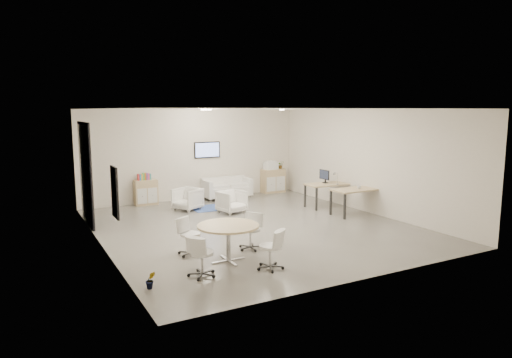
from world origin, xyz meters
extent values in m
cube|color=#5F5C56|center=(0.00, 0.00, -0.40)|extent=(8.00, 9.00, 0.80)
cube|color=white|center=(0.00, 0.00, 3.60)|extent=(8.00, 9.00, 0.80)
cube|color=beige|center=(0.00, 4.90, 1.60)|extent=(8.00, 0.80, 3.20)
cube|color=beige|center=(0.00, -4.90, 1.60)|extent=(8.00, 0.80, 3.20)
cube|color=beige|center=(-4.40, 0.00, 1.60)|extent=(0.80, 9.00, 3.20)
cube|color=beige|center=(4.40, 0.00, 1.60)|extent=(0.80, 9.00, 3.20)
cube|color=black|center=(-3.96, 2.50, 1.43)|extent=(0.02, 1.90, 2.85)
cube|color=black|center=(-3.94, 2.50, 2.81)|extent=(0.06, 1.90, 0.08)
cube|color=black|center=(-3.94, 1.59, 1.43)|extent=(0.06, 0.08, 2.85)
cube|color=black|center=(-3.94, 3.41, 1.43)|extent=(0.06, 0.08, 2.85)
cube|color=black|center=(-3.94, 2.65, 1.43)|extent=(0.06, 0.07, 2.85)
cube|color=#B2B2B7|center=(-3.90, 2.05, 1.05)|extent=(0.04, 0.60, 0.05)
cube|color=black|center=(-3.98, -1.60, 1.55)|extent=(0.04, 0.54, 1.04)
cube|color=white|center=(-3.95, -1.60, 1.55)|extent=(0.01, 0.46, 0.96)
cube|color=#C23A56|center=(-3.95, -1.60, 1.35)|extent=(0.01, 0.32, 0.30)
cube|color=black|center=(0.50, 4.46, 1.75)|extent=(0.98, 0.05, 0.58)
cube|color=#8EA5F6|center=(0.50, 4.44, 1.75)|extent=(0.90, 0.01, 0.50)
cylinder|color=#FFEAC6|center=(-1.80, -1.00, 3.18)|extent=(0.14, 0.14, 0.03)
cylinder|color=#FFEAC6|center=(1.20, 0.50, 3.18)|extent=(0.14, 0.14, 0.03)
cylinder|color=#FFEAC6|center=(0.00, 3.00, 3.18)|extent=(0.14, 0.14, 0.03)
cube|color=tan|center=(-1.82, 4.28, 0.42)|extent=(0.75, 0.38, 0.85)
cube|color=silver|center=(-1.99, 4.08, 0.34)|extent=(0.32, 0.02, 0.51)
cube|color=silver|center=(-1.65, 4.08, 0.34)|extent=(0.32, 0.02, 0.51)
cube|color=tan|center=(3.15, 4.26, 0.46)|extent=(0.91, 0.43, 0.91)
cube|color=silver|center=(2.94, 4.04, 0.36)|extent=(0.38, 0.02, 0.55)
cube|color=silver|center=(3.35, 4.04, 0.36)|extent=(0.38, 0.02, 0.55)
cube|color=red|center=(-2.06, 4.28, 0.96)|extent=(0.04, 0.14, 0.22)
cube|color=#337FCC|center=(-2.00, 4.28, 0.96)|extent=(0.05, 0.14, 0.22)
cube|color=gold|center=(-1.94, 4.28, 0.96)|extent=(0.04, 0.14, 0.22)
cube|color=#4CB24C|center=(-1.89, 4.28, 0.96)|extent=(0.04, 0.14, 0.22)
cube|color=#CC6619|center=(-1.83, 4.28, 0.96)|extent=(0.04, 0.14, 0.22)
cube|color=purple|center=(-1.77, 4.28, 0.96)|extent=(0.04, 0.14, 0.22)
cube|color=#E54C7F|center=(-1.72, 4.28, 0.96)|extent=(0.04, 0.14, 0.22)
cube|color=teal|center=(-1.66, 4.28, 0.96)|extent=(0.04, 0.14, 0.22)
cube|color=white|center=(3.04, 4.26, 1.05)|extent=(0.50, 0.43, 0.27)
cube|color=white|center=(3.04, 4.26, 1.21)|extent=(0.37, 0.32, 0.06)
cube|color=white|center=(1.06, 4.02, 0.27)|extent=(1.72, 0.86, 0.32)
cube|color=white|center=(1.06, 4.35, 0.59)|extent=(1.72, 0.20, 0.32)
cube|color=white|center=(0.28, 4.02, 0.43)|extent=(0.15, 0.86, 0.64)
cube|color=white|center=(1.84, 4.02, 0.43)|extent=(0.15, 0.86, 0.64)
cube|color=navy|center=(0.07, 2.74, 0.01)|extent=(1.62, 1.13, 0.01)
imported|color=white|center=(-0.86, 2.87, 0.39)|extent=(0.97, 0.99, 0.77)
imported|color=white|center=(0.22, 1.83, 0.38)|extent=(0.87, 0.84, 0.76)
cube|color=tan|center=(3.39, 1.11, 0.75)|extent=(1.52, 0.81, 0.04)
cube|color=black|center=(2.70, 0.79, 0.37)|extent=(0.05, 0.05, 0.73)
cube|color=black|center=(4.08, 0.79, 0.37)|extent=(0.05, 0.05, 0.73)
cube|color=black|center=(2.70, 1.43, 0.37)|extent=(0.05, 0.05, 0.73)
cube|color=black|center=(4.08, 1.43, 0.37)|extent=(0.05, 0.05, 0.73)
cube|color=tan|center=(3.45, -0.22, 0.78)|extent=(1.55, 0.79, 0.04)
cube|color=black|center=(2.74, -0.55, 0.38)|extent=(0.05, 0.05, 0.76)
cube|color=black|center=(4.16, -0.55, 0.38)|extent=(0.05, 0.05, 0.76)
cube|color=black|center=(2.74, 0.11, 0.38)|extent=(0.05, 0.05, 0.76)
cube|color=black|center=(4.16, 0.11, 0.38)|extent=(0.05, 0.05, 0.76)
cylinder|color=black|center=(3.39, 1.26, 0.79)|extent=(0.20, 0.20, 0.02)
cube|color=black|center=(3.39, 1.26, 0.91)|extent=(0.04, 0.03, 0.24)
cube|color=black|center=(3.34, 1.26, 1.06)|extent=(0.03, 0.50, 0.32)
cylinder|color=tan|center=(-1.84, -2.34, 0.77)|extent=(1.30, 1.30, 0.04)
cylinder|color=#B2B2B7|center=(-1.84, -2.34, 0.37)|extent=(0.10, 0.10, 0.75)
cube|color=#B2B2B7|center=(-1.84, -2.34, 0.01)|extent=(0.76, 0.06, 0.03)
cube|color=#B2B2B7|center=(-1.84, -2.34, 0.01)|extent=(0.06, 0.76, 0.03)
imported|color=#3F7F3F|center=(3.46, 4.23, 1.02)|extent=(0.33, 0.35, 0.23)
imported|color=#3F7F3F|center=(-3.70, -3.03, 0.07)|extent=(0.21, 0.34, 0.14)
imported|color=white|center=(3.51, -0.26, 0.86)|extent=(0.14, 0.12, 0.12)
camera|label=1|loc=(-5.74, -10.78, 3.17)|focal=32.00mm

